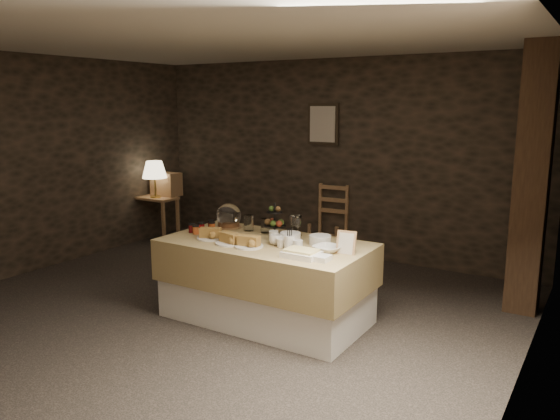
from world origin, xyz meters
The scene contains 28 objects.
ground_plane centered at (0.00, 0.00, 0.00)m, with size 5.50×5.00×0.01m, color black.
room_shell centered at (0.00, 0.00, 1.56)m, with size 5.52×5.02×2.60m.
buffet_table centered at (0.52, 0.04, 0.44)m, with size 1.93×1.02×0.76m.
console_table centered at (-2.50, 1.69, 0.54)m, with size 0.63×0.36×0.67m.
table_lamp centered at (-2.45, 1.64, 1.07)m, with size 0.36×0.36×0.53m.
wine_rack centered at (-2.45, 1.87, 0.84)m, with size 0.42×0.26×0.34m, color brown.
chair centered at (0.04, 2.35, 0.42)m, with size 0.48×0.46×0.74m.
timber_column centered at (2.55, 1.58, 1.30)m, with size 0.30×0.30×2.60m, color black.
framed_picture centered at (-0.15, 2.47, 1.75)m, with size 0.45×0.04×0.55m.
plate_stack_a centered at (0.74, 0.12, 0.81)m, with size 0.19×0.19×0.10m, color silver.
plate_stack_b centered at (1.00, 0.22, 0.81)m, with size 0.20×0.20×0.09m, color silver.
cutlery_holder centered at (0.84, -0.05, 0.82)m, with size 0.10×0.10×0.12m, color silver.
cup_a centered at (0.66, 0.00, 0.81)m, with size 0.12×0.12×0.09m, color silver.
cup_b centered at (0.75, -0.06, 0.81)m, with size 0.09×0.09×0.09m, color silver.
mug_c centered at (0.56, 0.11, 0.81)m, with size 0.09×0.09×0.10m, color silver.
mug_d centered at (0.92, -0.05, 0.81)m, with size 0.08×0.08×0.09m, color silver.
bowl centered at (1.17, 0.02, 0.79)m, with size 0.23×0.23×0.06m, color silver.
cake_dome centered at (-0.13, 0.34, 0.87)m, with size 0.26×0.26×0.26m.
fruit_stand centered at (0.43, 0.34, 0.89)m, with size 0.22×0.22×0.31m.
bread_platter_left centered at (0.01, -0.14, 0.80)m, with size 0.26×0.26×0.11m.
bread_platter_center centered at (0.29, -0.20, 0.80)m, with size 0.26×0.26×0.11m.
bread_platter_right centered at (0.50, -0.20, 0.80)m, with size 0.26×0.26×0.11m.
jam_jars centered at (-0.25, 0.06, 0.80)m, with size 0.18×0.32×0.07m.
tart_dish centered at (1.06, -0.23, 0.80)m, with size 0.30×0.22×0.07m.
square_dish centered at (1.25, -0.24, 0.79)m, with size 0.14×0.14×0.04m, color silver.
menu_frame centered at (1.33, 0.06, 0.85)m, with size 0.17×0.02×0.22m, color brown.
storage_jar_a centered at (0.13, 0.33, 0.84)m, with size 0.10×0.10×0.16m, color white.
storage_jar_b centered at (0.32, 0.35, 0.83)m, with size 0.09×0.09×0.14m, color white.
Camera 1 is at (3.22, -4.06, 2.03)m, focal length 35.00 mm.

